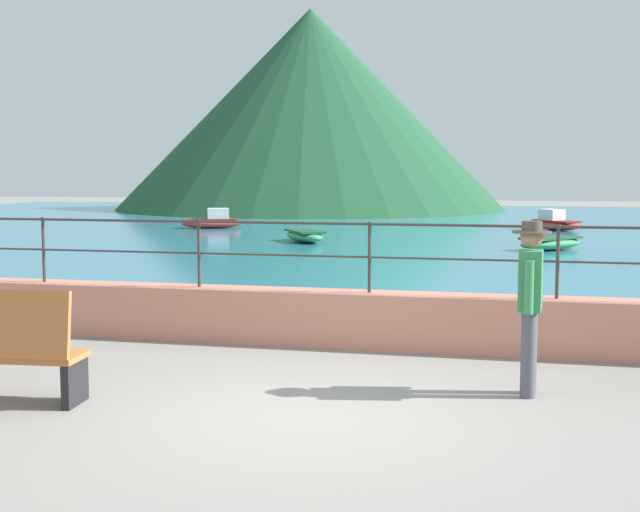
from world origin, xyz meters
TOP-DOWN VIEW (x-y plane):
  - ground_plane at (0.00, 0.00)m, footprint 120.00×120.00m
  - promenade_wall at (0.00, 3.20)m, footprint 20.00×0.56m
  - railing at (0.00, 3.20)m, footprint 18.44×0.04m
  - lake_water at (0.00, 25.84)m, footprint 64.00×44.32m
  - hill_main at (-10.35, 41.12)m, footprint 22.23×22.23m
  - person_walking at (1.98, 1.19)m, footprint 0.38×0.57m
  - boat_0 at (2.90, 25.65)m, footprint 2.19×2.32m
  - boat_1 at (-4.76, 18.25)m, footprint 1.99×2.43m
  - boat_2 at (2.55, 17.21)m, footprint 2.17×2.34m
  - boat_3 at (-9.79, 23.67)m, footprint 2.47×1.72m

SIDE VIEW (x-z plane):
  - ground_plane at x=0.00m, z-range 0.00..0.00m
  - lake_water at x=0.00m, z-range 0.00..0.06m
  - boat_1 at x=-4.76m, z-range 0.08..0.44m
  - boat_2 at x=2.55m, z-range 0.08..0.44m
  - boat_0 at x=2.90m, z-range -0.05..0.71m
  - boat_3 at x=-9.79m, z-range -0.05..0.71m
  - promenade_wall at x=0.00m, z-range 0.00..0.70m
  - person_walking at x=1.98m, z-range 0.10..1.85m
  - railing at x=0.00m, z-range 0.89..1.79m
  - hill_main at x=-10.35m, z-range 0.00..11.39m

